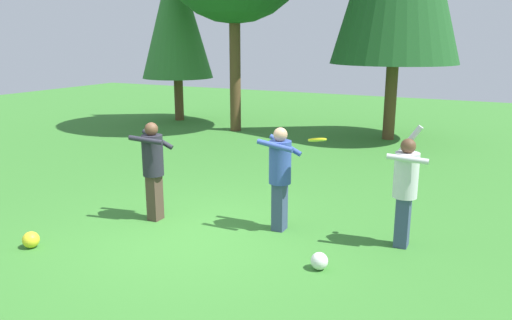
{
  "coord_description": "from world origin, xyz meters",
  "views": [
    {
      "loc": [
        4.05,
        -5.86,
        2.92
      ],
      "look_at": [
        0.61,
        0.93,
        1.05
      ],
      "focal_mm": 34.73,
      "sensor_mm": 36.0,
      "label": 1
    }
  ],
  "objects_px": {
    "ball_yellow": "(31,240)",
    "tree_far_left": "(176,14)",
    "frisbee": "(317,140)",
    "person_thrower": "(405,183)",
    "person_catcher": "(153,163)",
    "person_bystander": "(280,170)",
    "ball_white": "(319,261)"
  },
  "relations": [
    {
      "from": "ball_yellow",
      "to": "tree_far_left",
      "type": "height_order",
      "value": "tree_far_left"
    },
    {
      "from": "frisbee",
      "to": "tree_far_left",
      "type": "relative_size",
      "value": 0.06
    },
    {
      "from": "person_thrower",
      "to": "ball_yellow",
      "type": "height_order",
      "value": "person_thrower"
    },
    {
      "from": "person_catcher",
      "to": "ball_yellow",
      "type": "height_order",
      "value": "person_catcher"
    },
    {
      "from": "frisbee",
      "to": "tree_far_left",
      "type": "bearing_deg",
      "value": 135.4
    },
    {
      "from": "person_thrower",
      "to": "person_catcher",
      "type": "relative_size",
      "value": 1.07
    },
    {
      "from": "person_catcher",
      "to": "ball_yellow",
      "type": "bearing_deg",
      "value": -128.41
    },
    {
      "from": "person_catcher",
      "to": "person_bystander",
      "type": "distance_m",
      "value": 2.08
    },
    {
      "from": "person_thrower",
      "to": "person_bystander",
      "type": "bearing_deg",
      "value": -2.75
    },
    {
      "from": "tree_far_left",
      "to": "person_bystander",
      "type": "bearing_deg",
      "value": -46.71
    },
    {
      "from": "person_catcher",
      "to": "tree_far_left",
      "type": "distance_m",
      "value": 10.76
    },
    {
      "from": "person_bystander",
      "to": "ball_yellow",
      "type": "distance_m",
      "value": 3.76
    },
    {
      "from": "frisbee",
      "to": "ball_yellow",
      "type": "height_order",
      "value": "frisbee"
    },
    {
      "from": "person_catcher",
      "to": "tree_far_left",
      "type": "bearing_deg",
      "value": 111.82
    },
    {
      "from": "person_thrower",
      "to": "ball_white",
      "type": "height_order",
      "value": "person_thrower"
    },
    {
      "from": "ball_yellow",
      "to": "tree_far_left",
      "type": "xyz_separation_m",
      "value": [
        -4.81,
        10.42,
        3.64
      ]
    },
    {
      "from": "person_thrower",
      "to": "frisbee",
      "type": "bearing_deg",
      "value": 0.0
    },
    {
      "from": "person_catcher",
      "to": "ball_white",
      "type": "bearing_deg",
      "value": -20.88
    },
    {
      "from": "person_catcher",
      "to": "person_bystander",
      "type": "xyz_separation_m",
      "value": [
        2.02,
        0.51,
        -0.0
      ]
    },
    {
      "from": "person_catcher",
      "to": "person_bystander",
      "type": "relative_size",
      "value": 1.0
    },
    {
      "from": "frisbee",
      "to": "ball_yellow",
      "type": "distance_m",
      "value": 4.37
    },
    {
      "from": "ball_yellow",
      "to": "frisbee",
      "type": "bearing_deg",
      "value": 32.84
    },
    {
      "from": "person_thrower",
      "to": "ball_yellow",
      "type": "bearing_deg",
      "value": 17.88
    },
    {
      "from": "person_thrower",
      "to": "person_bystander",
      "type": "xyz_separation_m",
      "value": [
        -1.83,
        -0.22,
        0.02
      ]
    },
    {
      "from": "person_bystander",
      "to": "person_catcher",
      "type": "bearing_deg",
      "value": -166.51
    },
    {
      "from": "person_bystander",
      "to": "tree_far_left",
      "type": "bearing_deg",
      "value": 132.46
    },
    {
      "from": "ball_white",
      "to": "ball_yellow",
      "type": "height_order",
      "value": "ball_yellow"
    },
    {
      "from": "person_bystander",
      "to": "ball_white",
      "type": "height_order",
      "value": "person_bystander"
    },
    {
      "from": "frisbee",
      "to": "ball_white",
      "type": "bearing_deg",
      "value": -66.67
    },
    {
      "from": "person_catcher",
      "to": "tree_far_left",
      "type": "height_order",
      "value": "tree_far_left"
    },
    {
      "from": "person_thrower",
      "to": "person_bystander",
      "type": "distance_m",
      "value": 1.85
    },
    {
      "from": "person_thrower",
      "to": "frisbee",
      "type": "xyz_separation_m",
      "value": [
        -1.25,
        -0.21,
        0.55
      ]
    }
  ]
}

